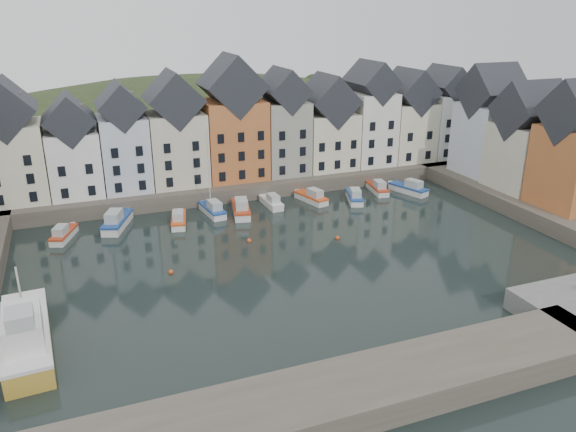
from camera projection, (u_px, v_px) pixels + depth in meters
ground at (307, 264)px, 59.88m from camera, size 260.00×260.00×0.00m
far_quay at (231, 179)px, 85.73m from camera, size 90.00×16.00×2.00m
right_quay at (554, 205)px, 74.68m from camera, size 14.00×54.00×2.00m
near_wall at (299, 408)px, 36.93m from camera, size 50.00×6.00×2.00m
hillside at (200, 234)px, 115.08m from camera, size 153.60×70.40×64.00m
far_terrace at (254, 129)px, 82.31m from camera, size 72.37×8.16×17.78m
right_terrace at (529, 139)px, 76.00m from camera, size 8.30×24.25×16.36m
mooring_buoys at (256, 249)px, 63.13m from camera, size 20.50×5.50×0.50m
boat_a at (63, 234)px, 66.02m from camera, size 3.48×5.63×2.07m
boat_b at (117, 222)px, 69.43m from camera, size 4.57×7.30×2.69m
boat_c at (179, 220)px, 70.49m from camera, size 2.89×5.89×2.17m
boat_d at (213, 209)px, 73.83m from camera, size 2.55×6.15×11.41m
boat_e at (241, 209)px, 73.93m from camera, size 3.46×7.06×2.60m
boat_f at (272, 202)px, 76.92m from camera, size 1.88×5.49×2.09m
boat_g at (312, 197)px, 78.67m from camera, size 3.22×6.08×2.23m
boat_h at (355, 197)px, 78.92m from camera, size 3.60×6.05×2.22m
boat_i at (378, 188)px, 82.71m from camera, size 2.65×5.84×2.16m
boat_j at (410, 189)px, 82.41m from camera, size 3.79×6.39×2.34m
large_vessel at (26, 336)px, 43.94m from camera, size 4.30×12.98×6.65m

